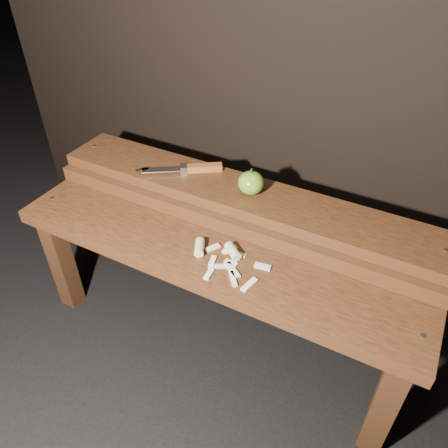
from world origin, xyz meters
The scene contains 6 objects.
ground centered at (0.00, 0.00, 0.00)m, with size 60.00×60.00×0.00m, color black.
bench_front_tier centered at (0.00, -0.06, 0.35)m, with size 1.20×0.20×0.42m.
bench_rear_tier centered at (0.00, 0.17, 0.41)m, with size 1.20×0.21×0.50m.
apple centered at (0.03, 0.17, 0.53)m, with size 0.08×0.08×0.08m.
knife centered at (-0.18, 0.19, 0.51)m, with size 0.24×0.16×0.02m.
apple_scraps centered at (0.05, -0.04, 0.43)m, with size 0.22×0.15×0.03m.
Camera 1 is at (0.45, -0.79, 1.22)m, focal length 35.00 mm.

